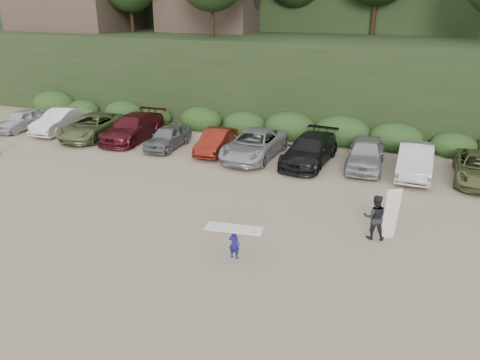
% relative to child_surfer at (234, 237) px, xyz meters
% --- Properties ---
extents(ground, '(120.00, 120.00, 0.00)m').
position_rel_child_surfer_xyz_m(ground, '(-0.15, 1.14, -0.83)').
color(ground, tan).
rests_on(ground, ground).
extents(parked_cars, '(39.35, 6.23, 1.64)m').
position_rel_child_surfer_xyz_m(parked_cars, '(-1.11, 11.18, -0.05)').
color(parked_cars, silver).
rests_on(parked_cars, ground).
extents(child_surfer, '(2.08, 0.84, 1.22)m').
position_rel_child_surfer_xyz_m(child_surfer, '(0.00, 0.00, 0.00)').
color(child_surfer, navy).
rests_on(child_surfer, ground).
extents(adult_surfer, '(1.38, 0.85, 2.13)m').
position_rel_child_surfer_xyz_m(adult_surfer, '(4.53, 3.35, 0.09)').
color(adult_surfer, black).
rests_on(adult_surfer, ground).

